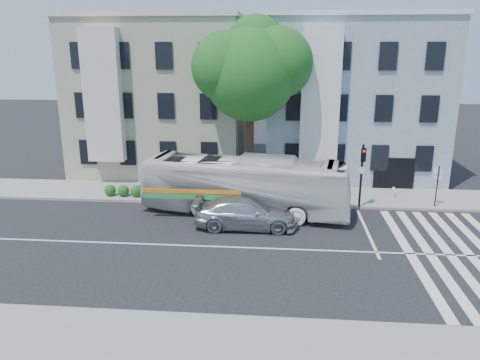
# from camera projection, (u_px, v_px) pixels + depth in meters

# --- Properties ---
(ground) EXTENTS (120.00, 120.00, 0.00)m
(ground) POSITION_uv_depth(u_px,v_px,m) (237.00, 247.00, 22.16)
(ground) COLOR black
(ground) RESTS_ON ground
(sidewalk_far) EXTENTS (80.00, 4.00, 0.15)m
(sidewalk_far) POSITION_uv_depth(u_px,v_px,m) (249.00, 195.00, 29.80)
(sidewalk_far) COLOR gray
(sidewalk_far) RESTS_ON ground
(sidewalk_near) EXTENTS (80.00, 4.00, 0.15)m
(sidewalk_near) POSITION_uv_depth(u_px,v_px,m) (213.00, 352.00, 14.48)
(sidewalk_near) COLOR gray
(sidewalk_near) RESTS_ON ground
(building_left) EXTENTS (12.00, 10.00, 11.00)m
(building_left) POSITION_uv_depth(u_px,v_px,m) (164.00, 96.00, 35.59)
(building_left) COLOR #A4A78C
(building_left) RESTS_ON ground
(building_right) EXTENTS (12.00, 10.00, 11.00)m
(building_right) POSITION_uv_depth(u_px,v_px,m) (350.00, 98.00, 34.43)
(building_right) COLOR gray
(building_right) RESTS_ON ground
(street_tree) EXTENTS (7.30, 5.90, 11.10)m
(street_tree) POSITION_uv_depth(u_px,v_px,m) (251.00, 69.00, 28.36)
(street_tree) COLOR #2D2116
(street_tree) RESTS_ON ground
(bus) EXTENTS (4.58, 12.06, 3.28)m
(bus) POSITION_uv_depth(u_px,v_px,m) (245.00, 185.00, 26.29)
(bus) COLOR silver
(bus) RESTS_ON ground
(sedan) EXTENTS (2.27, 5.43, 1.57)m
(sedan) POSITION_uv_depth(u_px,v_px,m) (246.00, 213.00, 24.42)
(sedan) COLOR #B8BAC0
(sedan) RESTS_ON ground
(hedge) EXTENTS (8.39, 3.21, 0.70)m
(hedge) POSITION_uv_depth(u_px,v_px,m) (177.00, 192.00, 28.90)
(hedge) COLOR #205F1E
(hedge) RESTS_ON sidewalk_far
(traffic_signal) EXTENTS (0.38, 0.52, 3.86)m
(traffic_signal) POSITION_uv_depth(u_px,v_px,m) (362.00, 168.00, 26.62)
(traffic_signal) COLOR black
(traffic_signal) RESTS_ON ground
(fire_hydrant) EXTENTS (0.38, 0.21, 0.66)m
(fire_hydrant) POSITION_uv_depth(u_px,v_px,m) (393.00, 192.00, 28.98)
(fire_hydrant) COLOR beige
(fire_hydrant) RESTS_ON sidewalk_far
(far_sign_pole) EXTENTS (0.43, 0.22, 2.44)m
(far_sign_pole) POSITION_uv_depth(u_px,v_px,m) (437.00, 181.00, 27.02)
(far_sign_pole) COLOR black
(far_sign_pole) RESTS_ON sidewalk_far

